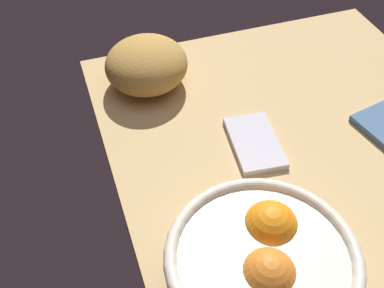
# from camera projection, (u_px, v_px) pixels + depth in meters

# --- Properties ---
(ground_plane) EXTENTS (0.72, 0.63, 0.03)m
(ground_plane) POSITION_uv_depth(u_px,v_px,m) (307.00, 156.00, 0.79)
(ground_plane) COLOR tan
(fruit_bowl) EXTENTS (0.24, 0.24, 0.10)m
(fruit_bowl) POSITION_uv_depth(u_px,v_px,m) (262.00, 265.00, 0.57)
(fruit_bowl) COLOR silver
(fruit_bowl) RESTS_ON ground
(bread_loaf) EXTENTS (0.21, 0.21, 0.09)m
(bread_loaf) POSITION_uv_depth(u_px,v_px,m) (146.00, 64.00, 0.86)
(bread_loaf) COLOR #B98B40
(bread_loaf) RESTS_ON ground
(napkin_spare) EXTENTS (0.13, 0.09, 0.01)m
(napkin_spare) POSITION_uv_depth(u_px,v_px,m) (255.00, 142.00, 0.78)
(napkin_spare) COLOR silver
(napkin_spare) RESTS_ON ground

